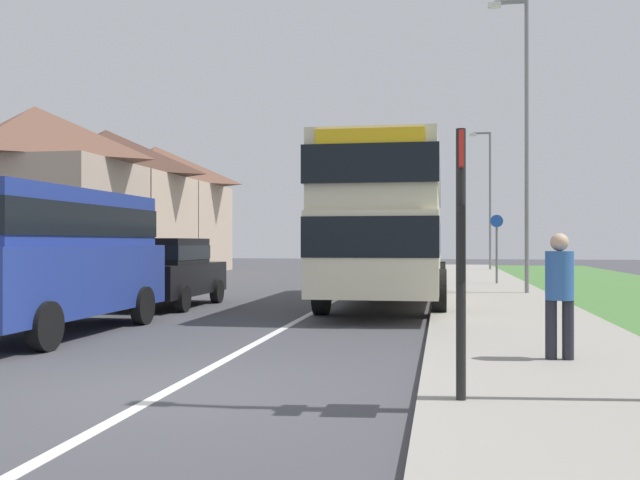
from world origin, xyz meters
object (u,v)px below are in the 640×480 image
Objects in this scene: street_lamp_far at (488,191)px; street_lamp_mid at (523,128)px; parked_van_blue at (48,250)px; pedestrian_at_stop at (559,290)px; parked_car_black at (166,269)px; bus_stop_sign at (461,244)px; cycle_route_sign at (497,246)px; double_decker_bus at (389,219)px.

street_lamp_mid is at bearing -90.38° from street_lamp_far.
pedestrian_at_stop is (7.96, -1.93, -0.46)m from parked_van_blue.
parked_van_blue is at bearing -89.93° from parked_car_black.
bus_stop_sign is 0.31× the size of street_lamp_mid.
street_lamp_mid reaches higher than bus_stop_sign.
parked_car_black is at bearing 90.07° from parked_van_blue.
bus_stop_sign is 19.24m from cycle_route_sign.
street_lamp_far is at bearing 88.14° from pedestrian_at_stop.
cycle_route_sign is at bearing 67.99° from double_decker_bus.
street_lamp_mid is 1.14× the size of street_lamp_far.
parked_van_blue is at bearing 166.34° from pedestrian_at_stop.
cycle_route_sign is (8.42, 9.45, 0.52)m from parked_car_black.
pedestrian_at_stop is at bearing -94.10° from street_lamp_mid.
pedestrian_at_stop is 0.64× the size of bus_stop_sign.
pedestrian_at_stop reaches higher than parked_car_black.
double_decker_bus is 5.98× the size of pedestrian_at_stop.
street_lamp_far is at bearing 87.76° from cycle_route_sign.
parked_car_black is 10.76m from street_lamp_mid.
double_decker_bus reaches higher than bus_stop_sign.
street_lamp_far is (0.12, 18.02, -0.55)m from street_lamp_mid.
parked_car_black is 1.59× the size of cycle_route_sign.
double_decker_bus reaches higher than cycle_route_sign.
parked_van_blue is at bearing -127.35° from double_decker_bus.
parked_van_blue reaches higher than pedestrian_at_stop.
street_lamp_far is (8.94, 22.79, 3.35)m from parked_car_black.
street_lamp_mid reaches higher than parked_car_black.
street_lamp_mid reaches higher than double_decker_bus.
parked_car_black is at bearing 124.66° from bus_stop_sign.
parked_van_blue is 29.59m from street_lamp_far.
street_lamp_mid is at bearing 48.73° from parked_van_blue.
street_lamp_mid is 18.03m from street_lamp_far.
double_decker_bus is at bearing 107.30° from pedestrian_at_stop.
pedestrian_at_stop is at bearing 63.39° from bus_stop_sign.
cycle_route_sign is at bearing 94.91° from street_lamp_mid.
bus_stop_sign is (6.71, -4.43, 0.11)m from parked_van_blue.
street_lamp_far is at bearing 80.08° from double_decker_bus.
double_decker_bus is 5.60m from parked_car_black.
cycle_route_sign reaches higher than parked_van_blue.
street_lamp_far is at bearing 89.62° from street_lamp_mid.
pedestrian_at_stop is at bearing -13.66° from parked_van_blue.
parked_van_blue is 8.20m from pedestrian_at_stop.
pedestrian_at_stop is 0.23× the size of street_lamp_far.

